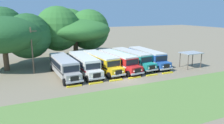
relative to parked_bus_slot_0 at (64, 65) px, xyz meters
The scene contains 18 objects.
ground_plane 10.07m from the parked_bus_slot_0, 38.76° to the right, with size 220.00×220.00×0.00m, color #84755B.
foreground_grass_strip 16.38m from the parked_bus_slot_0, 61.60° to the right, with size 80.00×11.30×0.01m, color olive.
parked_bus_slot_0 is the anchor object (origin of this frame).
parked_bus_slot_1 3.31m from the parked_bus_slot_0, ahead, with size 2.76×10.85×2.82m.
parked_bus_slot_2 6.33m from the parked_bus_slot_0, ahead, with size 3.55×10.97×2.82m.
parked_bus_slot_3 9.27m from the parked_bus_slot_0, ahead, with size 3.61×10.98×2.82m.
parked_bus_slot_4 12.42m from the parked_bus_slot_0, ahead, with size 3.57×10.98×2.82m.
parked_bus_slot_5 15.56m from the parked_bus_slot_0, ahead, with size 2.70×10.84×2.82m.
curb_wheelstop_0 5.99m from the parked_bus_slot_0, 89.29° to the right, with size 2.00×0.36×0.15m, color yellow.
curb_wheelstop_1 6.77m from the parked_bus_slot_0, 61.54° to the right, with size 2.00×0.36×0.15m, color yellow.
curb_wheelstop_2 8.64m from the parked_bus_slot_0, 43.01° to the right, with size 2.00×0.36×0.15m, color yellow.
curb_wheelstop_3 11.06m from the parked_bus_slot_0, 31.98° to the right, with size 2.00×0.36×0.15m, color yellow.
curb_wheelstop_4 13.74m from the parked_bus_slot_0, 25.13° to the right, with size 2.00×0.36×0.15m, color yellow.
curb_wheelstop_5 16.56m from the parked_bus_slot_0, 20.59° to the right, with size 2.00×0.36×0.15m, color yellow.
broad_shade_tree 15.81m from the parked_bus_slot_0, 68.77° to the left, with size 16.56×16.29×10.91m.
secondary_tree 11.95m from the parked_bus_slot_0, 133.62° to the left, with size 14.53×12.83×10.61m.
utility_pole 5.67m from the parked_bus_slot_0, 144.30° to the left, with size 1.80×0.20×7.38m.
waiting_shelter 21.98m from the parked_bus_slot_0, 11.59° to the right, with size 3.60×2.60×2.72m.
Camera 1 is at (-14.32, -26.06, 9.54)m, focal length 34.34 mm.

